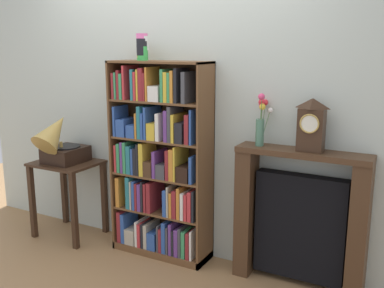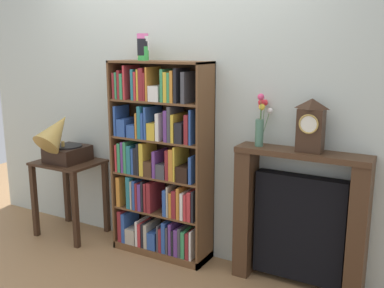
% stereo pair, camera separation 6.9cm
% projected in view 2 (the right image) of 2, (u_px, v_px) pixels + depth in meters
% --- Properties ---
extents(ground_plane, '(7.42, 6.40, 0.02)m').
position_uv_depth(ground_plane, '(155.00, 259.00, 3.68)').
color(ground_plane, '#997047').
extents(wall_back, '(4.42, 0.08, 2.60)m').
position_uv_depth(wall_back, '(182.00, 99.00, 3.60)').
color(wall_back, beige).
rests_on(wall_back, ground).
extents(bookshelf, '(0.84, 0.28, 1.61)m').
position_uv_depth(bookshelf, '(160.00, 168.00, 3.61)').
color(bookshelf, brown).
rests_on(bookshelf, ground).
extents(cup_stack, '(0.09, 0.09, 0.21)m').
position_uv_depth(cup_stack, '(143.00, 47.00, 3.48)').
color(cup_stack, green).
rests_on(cup_stack, bookshelf).
extents(side_table_left, '(0.57, 0.46, 0.70)m').
position_uv_depth(side_table_left, '(69.00, 180.00, 4.04)').
color(side_table_left, '#382316').
rests_on(side_table_left, ground).
extents(gramophone, '(0.31, 0.50, 0.50)m').
position_uv_depth(gramophone, '(61.00, 141.00, 3.90)').
color(gramophone, black).
rests_on(gramophone, side_table_left).
extents(fireplace_mantel, '(0.93, 0.22, 1.02)m').
position_uv_depth(fireplace_mantel, '(299.00, 221.00, 3.16)').
color(fireplace_mantel, '#472D1C').
rests_on(fireplace_mantel, ground).
extents(mantel_clock, '(0.17, 0.13, 0.36)m').
position_uv_depth(mantel_clock, '(311.00, 125.00, 2.97)').
color(mantel_clock, '#382316').
rests_on(mantel_clock, fireplace_mantel).
extents(flower_vase, '(0.10, 0.17, 0.38)m').
position_uv_depth(flower_vase, '(261.00, 120.00, 3.15)').
color(flower_vase, '#4C7A60').
rests_on(flower_vase, fireplace_mantel).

